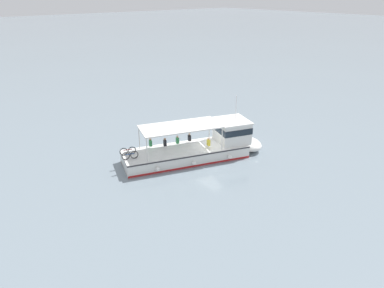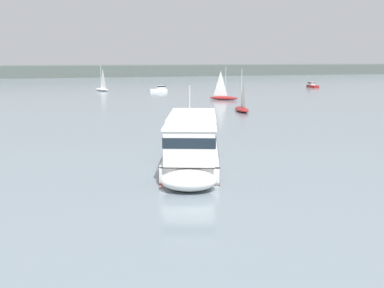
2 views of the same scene
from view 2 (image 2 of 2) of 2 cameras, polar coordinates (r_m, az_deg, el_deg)
ground_plane at (r=27.20m, az=-1.13°, el=-3.67°), size 400.00×400.00×0.00m
distant_shoreline at (r=181.45m, az=-15.43°, el=8.76°), size 400.00×28.00×4.14m
ferry_main at (r=27.90m, az=-0.07°, el=-1.16°), size 7.13×13.01×5.32m
sailboat_horizon_east at (r=98.66m, az=-11.14°, el=6.82°), size 3.07×4.98×5.40m
sailboat_far_left at (r=75.76m, az=3.94°, el=5.91°), size 4.63×4.08×5.40m
motorboat_near_port at (r=111.42m, az=14.74°, el=7.09°), size 1.40×3.63×1.26m
sailboat_off_bow at (r=58.90m, az=6.23°, el=4.53°), size 2.22×4.97×5.40m
motorboat_mid_channel at (r=94.47m, az=-4.11°, el=6.84°), size 3.68×1.53×1.26m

